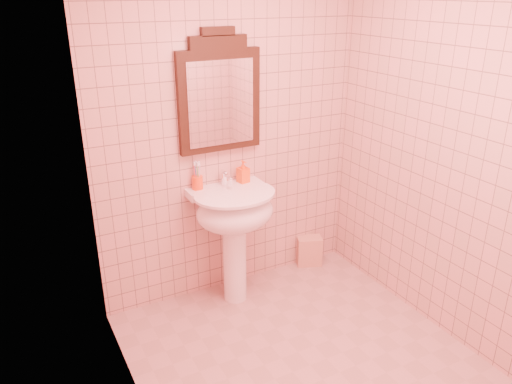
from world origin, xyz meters
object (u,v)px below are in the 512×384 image
toothbrush_cup (197,182)px  soap_dispenser (243,172)px  towel (309,251)px  pedestal_sink (235,219)px  mirror (220,96)px

toothbrush_cup → soap_dispenser: 0.34m
toothbrush_cup → soap_dispenser: (0.34, -0.03, 0.03)m
soap_dispenser → towel: size_ratio=0.66×
pedestal_sink → towel: bearing=12.4°
pedestal_sink → toothbrush_cup: 0.37m
mirror → soap_dispenser: 0.58m
mirror → towel: (0.77, -0.03, -1.37)m
toothbrush_cup → soap_dispenser: bearing=-5.6°
mirror → towel: bearing=-2.4°
mirror → soap_dispenser: (0.15, -0.05, -0.55)m
pedestal_sink → mirror: bearing=90.0°
towel → mirror: bearing=177.6°
mirror → toothbrush_cup: size_ratio=4.66×
pedestal_sink → towel: (0.77, 0.17, -0.54)m
toothbrush_cup → towel: size_ratio=0.72×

